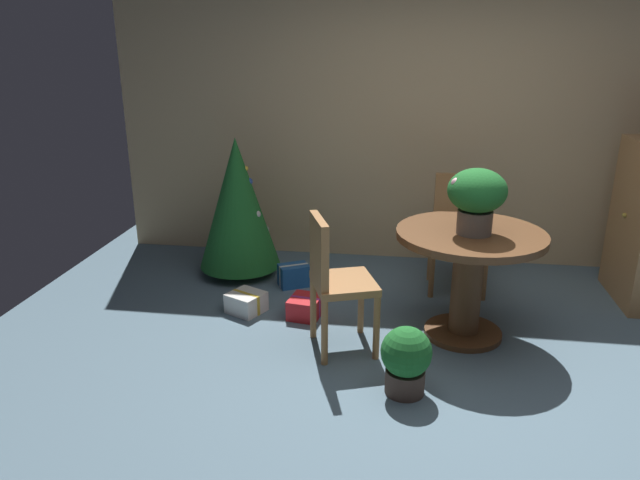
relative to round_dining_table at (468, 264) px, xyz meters
name	(u,v)px	position (x,y,z in m)	size (l,w,h in m)	color
ground_plane	(451,382)	(-0.12, -0.63, -0.53)	(6.60, 6.60, 0.00)	slate
back_wall_panel	(446,120)	(-0.12, 1.57, 0.77)	(6.00, 0.10, 2.60)	tan
round_dining_table	(468,264)	(0.00, 0.00, 0.00)	(0.99, 0.99, 0.77)	brown
flower_vase	(477,196)	(0.01, -0.04, 0.49)	(0.38, 0.38, 0.43)	#665B51
wooden_chair_far	(459,226)	(0.00, 0.88, 0.00)	(0.45, 0.41, 0.94)	#9E6B3D
wooden_chair_left_near	(334,276)	(-0.88, -0.32, -0.01)	(0.51, 0.53, 0.92)	#9E6B3D
holiday_tree	(238,203)	(-1.86, 0.89, 0.11)	(0.70, 0.70, 1.21)	brown
gift_box_blue	(294,275)	(-1.34, 0.69, -0.44)	(0.29, 0.26, 0.19)	#1E569E
gift_box_red	(305,307)	(-1.15, 0.13, -0.46)	(0.26, 0.29, 0.15)	red
gift_box_cream	(246,302)	(-1.61, 0.14, -0.46)	(0.33, 0.32, 0.15)	silver
potted_plant	(406,359)	(-0.40, -0.78, -0.31)	(0.30, 0.30, 0.42)	#4C382D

